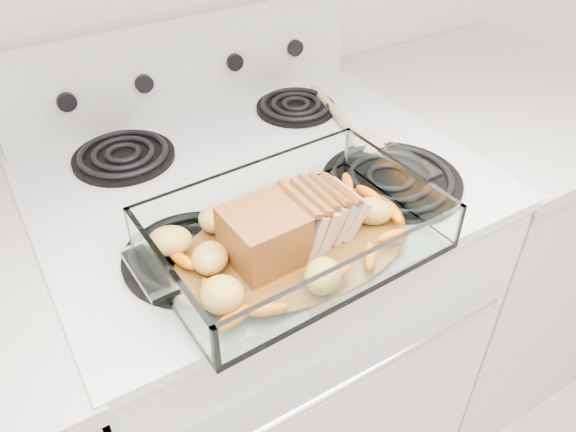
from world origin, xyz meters
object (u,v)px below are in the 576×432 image
counter_right (467,240)px  pork_roast (283,228)px  electric_range (261,332)px  baking_dish (295,238)px

counter_right → pork_roast: size_ratio=4.39×
electric_range → counter_right: electric_range is taller
pork_roast → baking_dish: bearing=-22.2°
baking_dish → electric_range: bearing=74.3°
counter_right → baking_dish: baking_dish is taller
counter_right → baking_dish: (-0.72, -0.23, 0.50)m
baking_dish → counter_right: bearing=15.0°
baking_dish → pork_roast: pork_roast is taller
electric_range → pork_roast: bearing=-107.8°
counter_right → pork_roast: bearing=-162.8°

